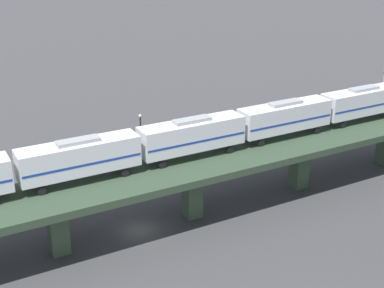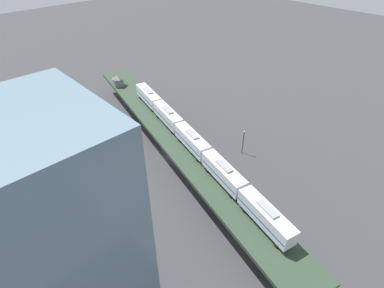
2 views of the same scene
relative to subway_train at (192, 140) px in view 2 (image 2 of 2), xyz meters
name	(u,v)px [view 2 (image 2 of 2)]	position (x,y,z in m)	size (l,w,h in m)	color
ground_plane	(174,156)	(-0.35, -7.36, -9.10)	(400.00, 400.00, 0.00)	#38383A
elevated_viaduct	(173,138)	(-0.39, -7.51, -3.44)	(29.96, 91.37, 6.56)	#2C3D2C
subway_train	(192,140)	(0.00, 0.00, 0.00)	(17.51, 61.29, 4.45)	silver
signal_hut	(118,80)	(-6.14, -41.22, -0.74)	(3.89, 3.89, 3.40)	slate
street_car_silver	(157,112)	(-10.58, -27.43, -8.16)	(1.97, 4.41, 1.89)	#B7BABF
street_car_red	(187,130)	(-10.41, -13.12, -8.16)	(3.68, 4.73, 1.89)	#AD1E1E
delivery_truck	(94,131)	(9.74, -29.83, -7.34)	(6.19, 7.07, 3.20)	#333338
street_lamp	(243,140)	(-14.46, 3.85, -4.99)	(0.44, 0.44, 6.94)	black
office_tower	(58,257)	(35.41, 15.30, 8.90)	(16.00, 16.00, 36.00)	slate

